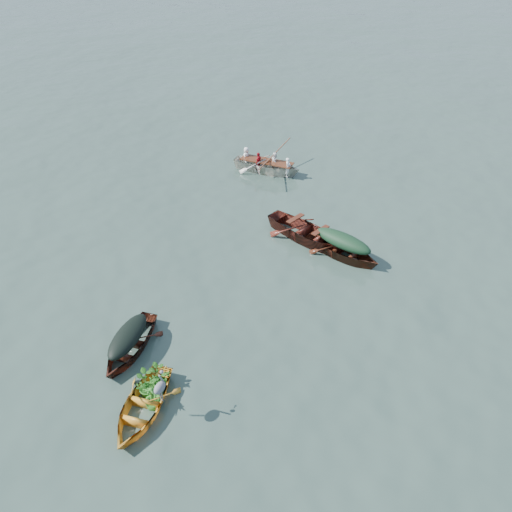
{
  "coord_description": "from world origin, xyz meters",
  "views": [
    {
      "loc": [
        5.28,
        -9.08,
        10.39
      ],
      "look_at": [
        -0.48,
        3.42,
        0.5
      ],
      "focal_mm": 35.0,
      "sensor_mm": 36.0,
      "label": 1
    }
  ],
  "objects_px": {
    "dark_covered_boat": "(131,350)",
    "rowed_boat": "(267,172)",
    "green_tarp_boat": "(341,256)",
    "open_wooden_boat": "(307,241)",
    "heron": "(160,392)",
    "yellow_dinghy": "(143,412)"
  },
  "relations": [
    {
      "from": "open_wooden_boat",
      "to": "heron",
      "type": "xyz_separation_m",
      "value": [
        -0.54,
        -8.77,
        0.89
      ]
    },
    {
      "from": "yellow_dinghy",
      "to": "dark_covered_boat",
      "type": "height_order",
      "value": "yellow_dinghy"
    },
    {
      "from": "dark_covered_boat",
      "to": "rowed_boat",
      "type": "xyz_separation_m",
      "value": [
        -1.04,
        11.93,
        0.0
      ]
    },
    {
      "from": "rowed_boat",
      "to": "open_wooden_boat",
      "type": "bearing_deg",
      "value": -142.57
    },
    {
      "from": "green_tarp_boat",
      "to": "yellow_dinghy",
      "type": "bearing_deg",
      "value": 179.84
    },
    {
      "from": "open_wooden_boat",
      "to": "dark_covered_boat",
      "type": "bearing_deg",
      "value": 179.82
    },
    {
      "from": "dark_covered_boat",
      "to": "open_wooden_boat",
      "type": "distance_m",
      "value": 7.78
    },
    {
      "from": "yellow_dinghy",
      "to": "rowed_boat",
      "type": "relative_size",
      "value": 0.71
    },
    {
      "from": "open_wooden_boat",
      "to": "yellow_dinghy",
      "type": "bearing_deg",
      "value": -167.43
    },
    {
      "from": "green_tarp_boat",
      "to": "open_wooden_boat",
      "type": "relative_size",
      "value": 0.82
    },
    {
      "from": "open_wooden_boat",
      "to": "rowed_boat",
      "type": "relative_size",
      "value": 1.09
    },
    {
      "from": "rowed_boat",
      "to": "heron",
      "type": "bearing_deg",
      "value": -167.92
    },
    {
      "from": "yellow_dinghy",
      "to": "rowed_boat",
      "type": "height_order",
      "value": "rowed_boat"
    },
    {
      "from": "green_tarp_boat",
      "to": "heron",
      "type": "xyz_separation_m",
      "value": [
        -2.01,
        -8.33,
        0.89
      ]
    },
    {
      "from": "green_tarp_boat",
      "to": "open_wooden_boat",
      "type": "xyz_separation_m",
      "value": [
        -1.47,
        0.44,
        0.0
      ]
    },
    {
      "from": "yellow_dinghy",
      "to": "heron",
      "type": "relative_size",
      "value": 3.45
    },
    {
      "from": "yellow_dinghy",
      "to": "open_wooden_boat",
      "type": "relative_size",
      "value": 0.65
    },
    {
      "from": "dark_covered_boat",
      "to": "rowed_boat",
      "type": "distance_m",
      "value": 11.97
    },
    {
      "from": "dark_covered_boat",
      "to": "heron",
      "type": "relative_size",
      "value": 3.66
    },
    {
      "from": "dark_covered_boat",
      "to": "green_tarp_boat",
      "type": "bearing_deg",
      "value": 50.89
    },
    {
      "from": "green_tarp_boat",
      "to": "heron",
      "type": "distance_m",
      "value": 8.61
    },
    {
      "from": "yellow_dinghy",
      "to": "dark_covered_boat",
      "type": "bearing_deg",
      "value": 124.52
    }
  ]
}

